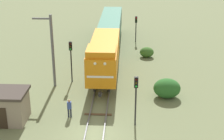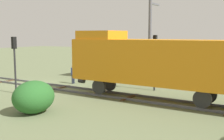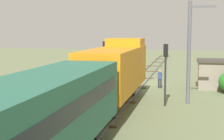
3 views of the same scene
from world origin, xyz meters
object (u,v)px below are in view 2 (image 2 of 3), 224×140
object	(u,v)px
worker_near_track	(73,73)
relay_hut	(98,63)
traffic_signal_near	(14,54)
catenary_mast	(150,40)
traffic_signal_mid	(155,52)
locomotive	(147,60)

from	to	relation	value
worker_near_track	relay_hut	distance (m)	5.18
worker_near_track	relay_hut	world-z (taller)	relay_hut
traffic_signal_near	relay_hut	world-z (taller)	traffic_signal_near
traffic_signal_near	worker_near_track	xyz separation A→B (m)	(-5.60, 1.02, -2.00)
worker_near_track	traffic_signal_near	bearing A→B (deg)	176.43
relay_hut	catenary_mast	bearing A→B (deg)	71.37
catenary_mast	traffic_signal_mid	bearing A→B (deg)	35.17
catenary_mast	locomotive	bearing A→B (deg)	22.24
traffic_signal_near	catenary_mast	size ratio (longest dim) A/B	0.57
relay_hut	locomotive	bearing A→B (deg)	51.10
traffic_signal_near	traffic_signal_mid	bearing A→B (deg)	127.49
locomotive	traffic_signal_near	bearing A→B (deg)	-71.39
catenary_mast	worker_near_track	bearing A→B (deg)	-67.42
locomotive	traffic_signal_near	distance (m)	10.03
locomotive	relay_hut	distance (m)	12.02
worker_near_track	relay_hut	bearing A→B (deg)	15.81
locomotive	catenary_mast	distance (m)	5.61
catenary_mast	relay_hut	xyz separation A→B (m)	(-2.43, -7.22, -2.61)
traffic_signal_mid	worker_near_track	xyz separation A→B (m)	(1.00, -7.58, -2.08)
worker_near_track	relay_hut	size ratio (longest dim) A/B	0.49
locomotive	relay_hut	bearing A→B (deg)	-128.90
worker_near_track	catenary_mast	bearing A→B (deg)	-60.67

